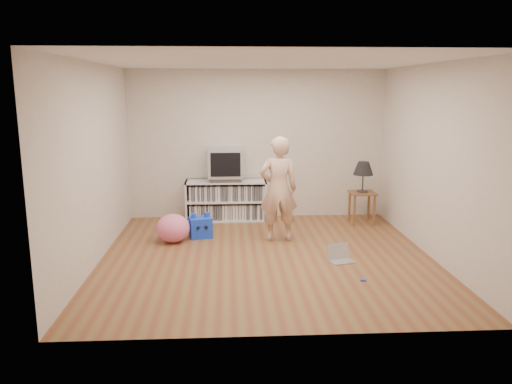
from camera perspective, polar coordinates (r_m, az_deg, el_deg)
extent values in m
plane|color=brown|center=(6.91, 1.21, -7.39)|extent=(4.50, 4.50, 0.00)
cube|color=beige|center=(8.83, 0.13, 5.44)|extent=(4.50, 0.02, 2.60)
cube|color=beige|center=(4.40, 3.53, -0.89)|extent=(4.50, 0.02, 2.60)
cube|color=beige|center=(6.81, -18.00, 3.02)|extent=(0.02, 4.50, 2.60)
cube|color=beige|center=(7.14, 19.61, 3.29)|extent=(0.02, 4.50, 2.60)
cube|color=white|center=(6.54, 1.31, 14.67)|extent=(4.50, 4.50, 0.01)
cube|color=white|center=(8.95, -3.43, -0.66)|extent=(1.40, 0.03, 0.70)
cube|color=white|center=(8.77, -7.92, -1.00)|extent=(0.03, 0.45, 0.70)
cube|color=white|center=(8.77, 1.04, -0.90)|extent=(0.03, 0.45, 0.70)
cube|color=white|center=(8.82, -3.41, -3.08)|extent=(1.40, 0.45, 0.03)
cube|color=white|center=(8.74, -3.44, -0.96)|extent=(1.34, 0.45, 0.03)
cube|color=white|center=(8.68, -3.47, 1.20)|extent=(1.40, 0.45, 0.03)
cube|color=silver|center=(8.74, -3.44, -0.96)|extent=(1.26, 0.36, 0.64)
cube|color=gray|center=(8.67, -3.47, 1.53)|extent=(0.45, 0.35, 0.07)
cube|color=#99999E|center=(8.62, -3.49, 3.39)|extent=(0.60, 0.52, 0.50)
cube|color=black|center=(8.36, -3.50, 3.13)|extent=(0.50, 0.01, 0.40)
cylinder|color=brown|center=(8.50, 11.16, -2.15)|extent=(0.04, 0.04, 0.52)
cylinder|color=brown|center=(8.59, 13.36, -2.10)|extent=(0.04, 0.04, 0.52)
cylinder|color=brown|center=(8.82, 10.62, -1.63)|extent=(0.04, 0.04, 0.52)
cylinder|color=brown|center=(8.91, 12.75, -1.59)|extent=(0.04, 0.04, 0.52)
cube|color=brown|center=(8.64, 12.05, -0.09)|extent=(0.42, 0.42, 0.03)
cylinder|color=#333333|center=(8.64, 12.06, 0.09)|extent=(0.18, 0.18, 0.02)
cylinder|color=#333333|center=(8.61, 12.10, 1.22)|extent=(0.02, 0.02, 0.32)
imported|color=beige|center=(7.45, 2.58, 0.32)|extent=(0.60, 0.41, 1.59)
cube|color=silver|center=(6.80, 9.77, -7.82)|extent=(0.37, 0.30, 0.01)
cube|color=silver|center=(6.86, 9.35, -6.68)|extent=(0.32, 0.15, 0.21)
cube|color=black|center=(6.86, 9.35, -6.68)|extent=(0.28, 0.12, 0.17)
cube|color=#3F4EA8|center=(6.23, 12.12, -9.74)|extent=(0.08, 0.10, 0.02)
cube|color=blue|center=(7.79, -6.36, -4.04)|extent=(0.39, 0.33, 0.32)
cylinder|color=blue|center=(7.72, -7.16, -2.72)|extent=(0.08, 0.08, 0.07)
cylinder|color=blue|center=(7.76, -5.62, -2.62)|extent=(0.08, 0.08, 0.07)
sphere|color=black|center=(7.64, -6.63, -4.09)|extent=(0.05, 0.05, 0.05)
sphere|color=black|center=(7.66, -5.73, -4.02)|extent=(0.05, 0.05, 0.05)
ellipsoid|color=pink|center=(7.60, -9.48, -4.10)|extent=(0.52, 0.52, 0.43)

